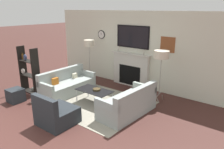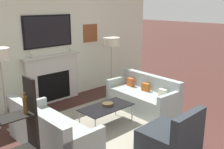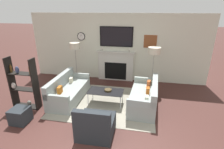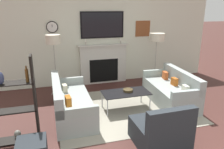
# 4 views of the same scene
# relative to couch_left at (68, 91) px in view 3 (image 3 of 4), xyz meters

# --- Properties ---
(fireplace_wall) EXTENTS (7.22, 0.28, 2.70)m
(fireplace_wall) POSITION_rel_couch_left_xyz_m (1.25, 2.07, 0.95)
(fireplace_wall) COLOR silver
(fireplace_wall) RESTS_ON ground_plane
(area_rug) EXTENTS (3.11, 2.47, 0.01)m
(area_rug) POSITION_rel_couch_left_xyz_m (1.25, 0.00, -0.28)
(area_rug) COLOR gray
(area_rug) RESTS_ON ground_plane
(couch_left) EXTENTS (0.79, 1.90, 0.81)m
(couch_left) POSITION_rel_couch_left_xyz_m (0.00, 0.00, 0.00)
(couch_left) COLOR #98A29E
(couch_left) RESTS_ON ground_plane
(couch_right) EXTENTS (0.87, 1.77, 0.81)m
(couch_right) POSITION_rel_couch_left_xyz_m (2.50, -0.00, 0.01)
(couch_right) COLOR #98A29E
(couch_right) RESTS_ON ground_plane
(armchair) EXTENTS (0.85, 0.85, 0.83)m
(armchair) POSITION_rel_couch_left_xyz_m (1.38, -1.55, -0.02)
(armchair) COLOR #252B2F
(armchair) RESTS_ON ground_plane
(coffee_table) EXTENTS (1.10, 0.58, 0.43)m
(coffee_table) POSITION_rel_couch_left_xyz_m (1.28, -0.04, 0.12)
(coffee_table) COLOR black
(coffee_table) RESTS_ON ground_plane
(decorative_bowl) EXTENTS (0.23, 0.23, 0.06)m
(decorative_bowl) POSITION_rel_couch_left_xyz_m (1.35, -0.00, 0.17)
(decorative_bowl) COLOR #473820
(decorative_bowl) RESTS_ON coffee_table
(floor_lamp_left) EXTENTS (0.38, 0.38, 1.65)m
(floor_lamp_left) POSITION_rel_couch_left_xyz_m (-0.23, 1.35, 1.21)
(floor_lamp_left) COLOR #9E998E
(floor_lamp_left) RESTS_ON ground_plane
(floor_lamp_right) EXTENTS (0.45, 0.45, 1.60)m
(floor_lamp_right) POSITION_rel_couch_left_xyz_m (2.73, 1.35, 1.17)
(floor_lamp_right) COLOR #9E998E
(floor_lamp_right) RESTS_ON ground_plane
(shelf_unit) EXTENTS (0.82, 0.28, 1.57)m
(shelf_unit) POSITION_rel_couch_left_xyz_m (-1.07, -0.72, 0.46)
(shelf_unit) COLOR black
(shelf_unit) RESTS_ON ground_plane
(ottoman) EXTENTS (0.44, 0.44, 0.41)m
(ottoman) POSITION_rel_couch_left_xyz_m (-0.72, -1.45, -0.08)
(ottoman) COLOR #252B2F
(ottoman) RESTS_ON ground_plane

